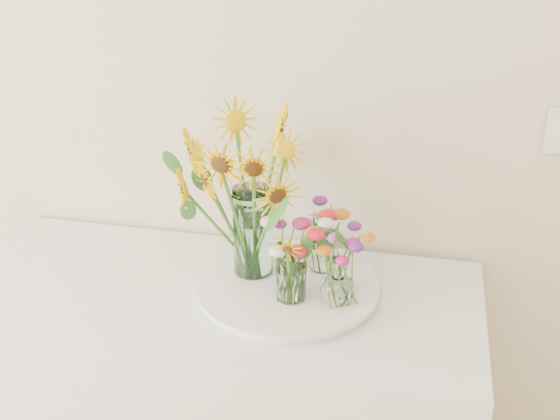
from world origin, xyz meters
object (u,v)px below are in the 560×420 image
object	(u,v)px
small_vase_a	(291,277)
tray	(287,289)
small_vase_b	(338,281)
small_vase_c	(322,251)
mason_jar	(253,232)

from	to	relation	value
small_vase_a	tray	bearing A→B (deg)	109.66
tray	small_vase_b	bearing A→B (deg)	-21.24
small_vase_b	small_vase_c	bearing A→B (deg)	112.79
small_vase_c	tray	bearing A→B (deg)	-128.29
small_vase_b	small_vase_c	world-z (taller)	small_vase_b
mason_jar	small_vase_c	xyz separation A→B (m)	(0.18, 0.05, -0.06)
small_vase_a	small_vase_b	bearing A→B (deg)	5.47
tray	small_vase_a	world-z (taller)	small_vase_a
mason_jar	small_vase_a	bearing A→B (deg)	-40.99
mason_jar	small_vase_b	distance (m)	0.26
tray	mason_jar	xyz separation A→B (m)	(-0.10, 0.04, 0.13)
tray	mason_jar	distance (m)	0.17
tray	small_vase_a	xyz separation A→B (m)	(0.02, -0.06, 0.08)
small_vase_b	mason_jar	bearing A→B (deg)	157.89
small_vase_a	mason_jar	bearing A→B (deg)	139.01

